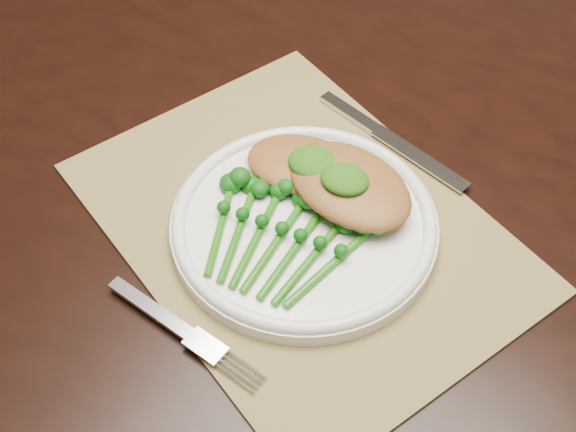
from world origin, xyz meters
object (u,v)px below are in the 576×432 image
at_px(dinner_plate, 304,224).
at_px(broccolini_bundle, 273,246).
at_px(chicken_fillet_left, 303,165).
at_px(dining_table, 332,329).
at_px(placemat, 299,226).

height_order(dinner_plate, broccolini_bundle, broccolini_bundle).
distance_m(dinner_plate, chicken_fillet_left, 0.07).
bearing_deg(chicken_fillet_left, broccolini_bundle, -87.87).
relative_size(dining_table, broccolini_bundle, 10.81).
xyz_separation_m(dining_table, chicken_fillet_left, (-0.02, -0.07, 0.40)).
bearing_deg(chicken_fillet_left, dinner_plate, -71.03).
bearing_deg(dinner_plate, broccolini_bundle, -104.97).
relative_size(dinner_plate, chicken_fillet_left, 2.24).
height_order(placemat, chicken_fillet_left, chicken_fillet_left).
relative_size(chicken_fillet_left, broccolini_bundle, 0.76).
xyz_separation_m(dinner_plate, chicken_fillet_left, (-0.03, 0.06, 0.02)).
bearing_deg(dining_table, placemat, -81.85).
height_order(dinner_plate, chicken_fillet_left, chicken_fillet_left).
height_order(dining_table, placemat, placemat).
xyz_separation_m(placemat, broccolini_bundle, (-0.00, -0.05, 0.02)).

